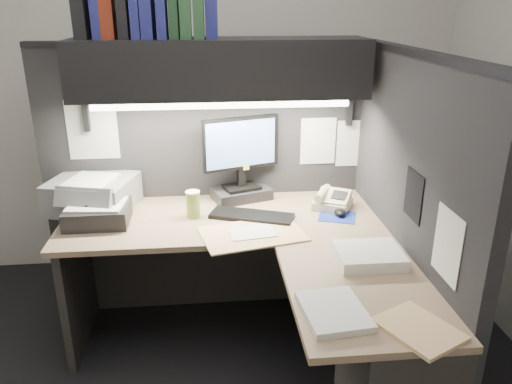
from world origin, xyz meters
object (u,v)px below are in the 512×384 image
(monitor, at_px, (241,167))
(notebook_stack, at_px, (98,214))
(keyboard, at_px, (252,216))
(overhead_shelf, at_px, (220,68))
(printer, at_px, (93,194))
(desk, at_px, (296,319))
(coffee_cup, at_px, (193,205))
(telephone, at_px, (333,201))

(monitor, bearing_deg, notebook_stack, -179.64)
(monitor, relative_size, keyboard, 1.10)
(monitor, distance_m, keyboard, 0.34)
(overhead_shelf, height_order, printer, overhead_shelf)
(desk, height_order, coffee_cup, coffee_cup)
(overhead_shelf, bearing_deg, notebook_stack, -163.22)
(printer, bearing_deg, coffee_cup, -3.09)
(overhead_shelf, height_order, notebook_stack, overhead_shelf)
(coffee_cup, distance_m, notebook_stack, 0.50)
(telephone, bearing_deg, monitor, -171.50)
(overhead_shelf, distance_m, notebook_stack, 1.00)
(telephone, bearing_deg, notebook_stack, -147.86)
(desk, distance_m, monitor, 0.97)
(keyboard, bearing_deg, coffee_cup, -167.22)
(desk, height_order, keyboard, keyboard)
(monitor, height_order, telephone, monitor)
(telephone, relative_size, coffee_cup, 1.47)
(desk, bearing_deg, monitor, 103.17)
(overhead_shelf, xyz_separation_m, monitor, (0.11, 0.07, -0.57))
(keyboard, relative_size, coffee_cup, 3.25)
(desk, bearing_deg, overhead_shelf, 111.79)
(printer, bearing_deg, desk, -21.59)
(monitor, bearing_deg, desk, -95.49)
(monitor, relative_size, printer, 1.12)
(telephone, relative_size, notebook_stack, 0.63)
(monitor, xyz_separation_m, printer, (-0.84, -0.06, -0.11))
(coffee_cup, relative_size, notebook_stack, 0.43)
(monitor, distance_m, notebook_stack, 0.84)
(monitor, height_order, notebook_stack, monitor)
(telephone, xyz_separation_m, coffee_cup, (-0.79, -0.06, 0.03))
(keyboard, xyz_separation_m, coffee_cup, (-0.31, 0.04, 0.06))
(notebook_stack, bearing_deg, desk, -29.60)
(printer, height_order, notebook_stack, printer)
(desk, bearing_deg, coffee_cup, 129.20)
(telephone, distance_m, coffee_cup, 0.79)
(monitor, xyz_separation_m, telephone, (0.51, -0.18, -0.16))
(desk, bearing_deg, keyboard, 106.34)
(notebook_stack, bearing_deg, keyboard, -1.21)
(overhead_shelf, xyz_separation_m, notebook_stack, (-0.67, -0.20, -0.72))
(keyboard, bearing_deg, printer, -173.64)
(desk, xyz_separation_m, telephone, (0.31, 0.64, 0.33))
(notebook_stack, bearing_deg, telephone, 3.81)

